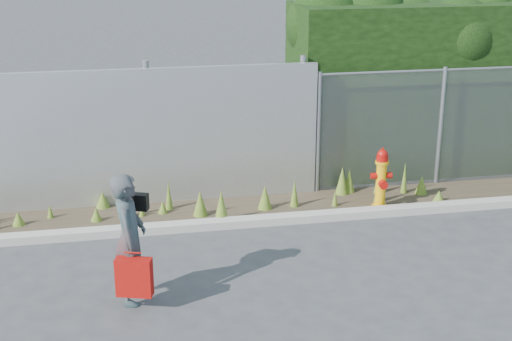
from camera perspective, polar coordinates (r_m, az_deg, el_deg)
The scene contains 10 objects.
ground at distance 9.18m, azimuth 3.53°, elevation -8.59°, with size 80.00×80.00×0.00m, color #3E3E41.
curb at distance 10.75m, azimuth 1.17°, elevation -3.97°, with size 16.00×0.22×0.12m, color #B0A89F.
weed_strip at distance 11.16m, azimuth -5.80°, elevation -2.73°, with size 16.00×1.35×0.54m.
corrugated_fence at distance 11.39m, azimuth -16.31°, elevation 2.15°, with size 8.50×0.21×2.30m.
chainlink_fence at distance 12.99m, azimuth 18.74°, elevation 3.59°, with size 6.50×0.07×2.05m.
hedge at distance 13.74m, azimuth 17.47°, elevation 8.29°, with size 7.41×1.85×3.64m.
fire_hydrant at distance 11.35m, azimuth 9.98°, elevation -0.71°, with size 0.33×0.30×1.00m.
woman at distance 8.45m, azimuth -10.08°, elevation -5.40°, with size 0.58×0.38×1.59m, color #10686A.
red_tote_bag at distance 8.36m, azimuth -9.72°, elevation -8.40°, with size 0.42×0.15×0.55m.
black_shoulder_bag at distance 8.51m, azimuth -9.50°, elevation -2.47°, with size 0.27×0.11×0.20m.
Camera 1 is at (-2.08, -7.88, 4.23)m, focal length 50.00 mm.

